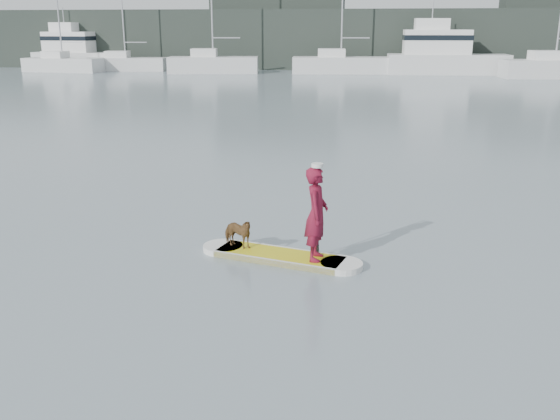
# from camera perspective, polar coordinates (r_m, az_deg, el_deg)

# --- Properties ---
(ground) EXTENTS (140.00, 140.00, 0.00)m
(ground) POSITION_cam_1_polar(r_m,az_deg,el_deg) (15.51, 7.22, 0.02)
(ground) COLOR slate
(ground) RESTS_ON ground
(paddleboard) EXTENTS (3.22, 1.43, 0.12)m
(paddleboard) POSITION_cam_1_polar(r_m,az_deg,el_deg) (12.15, -0.00, -4.26)
(paddleboard) COLOR gold
(paddleboard) RESTS_ON ground
(paddler) EXTENTS (0.45, 0.66, 1.78)m
(paddler) POSITION_cam_1_polar(r_m,az_deg,el_deg) (11.59, 3.35, -0.36)
(paddler) COLOR maroon
(paddler) RESTS_ON paddleboard
(white_cap) EXTENTS (0.22, 0.22, 0.07)m
(white_cap) POSITION_cam_1_polar(r_m,az_deg,el_deg) (11.36, 3.43, 4.10)
(white_cap) COLOR silver
(white_cap) RESTS_ON paddler
(dog) EXTENTS (0.79, 0.60, 0.61)m
(dog) POSITION_cam_1_polar(r_m,az_deg,el_deg) (12.39, -3.92, -2.08)
(dog) COLOR brown
(dog) RESTS_ON paddleboard
(paddle) EXTENTS (0.11, 0.30, 2.00)m
(paddle) POSITION_cam_1_polar(r_m,az_deg,el_deg) (11.96, 3.37, -0.89)
(paddle) COLOR black
(paddle) RESTS_ON ground
(sailboat_a) EXTENTS (7.99, 3.26, 11.29)m
(sailboat_a) POSITION_cam_1_polar(r_m,az_deg,el_deg) (66.60, -19.27, 12.51)
(sailboat_a) COLOR silver
(sailboat_a) RESTS_ON ground
(sailboat_b) EXTENTS (8.22, 3.31, 11.89)m
(sailboat_b) POSITION_cam_1_polar(r_m,az_deg,el_deg) (66.35, -13.97, 12.96)
(sailboat_b) COLOR silver
(sailboat_b) RESTS_ON ground
(sailboat_c) EXTENTS (8.84, 4.08, 12.23)m
(sailboat_c) POSITION_cam_1_polar(r_m,az_deg,el_deg) (61.80, -6.19, 13.18)
(sailboat_c) COLOR silver
(sailboat_c) RESTS_ON ground
(sailboat_d) EXTENTS (9.40, 3.63, 13.53)m
(sailboat_d) POSITION_cam_1_polar(r_m,az_deg,el_deg) (61.26, 5.51, 13.23)
(sailboat_d) COLOR silver
(sailboat_d) RESTS_ON ground
(sailboat_e) EXTENTS (9.15, 3.95, 12.85)m
(sailboat_e) POSITION_cam_1_polar(r_m,az_deg,el_deg) (60.40, 23.73, 11.87)
(sailboat_e) COLOR silver
(sailboat_e) RESTS_ON ground
(motor_yacht_a) EXTENTS (11.19, 3.76, 6.65)m
(motor_yacht_a) POSITION_cam_1_polar(r_m,az_deg,el_deg) (62.06, 14.65, 13.67)
(motor_yacht_a) COLOR silver
(motor_yacht_a) RESTS_ON ground
(motor_yacht_b) EXTENTS (9.72, 4.14, 6.23)m
(motor_yacht_b) POSITION_cam_1_polar(r_m,az_deg,el_deg) (71.50, -18.24, 13.59)
(motor_yacht_b) COLOR silver
(motor_yacht_b) RESTS_ON ground
(shore_mass) EXTENTS (90.00, 6.00, 6.00)m
(shore_mass) POSITION_cam_1_polar(r_m,az_deg,el_deg) (67.90, 8.36, 15.16)
(shore_mass) COLOR #202823
(shore_mass) RESTS_ON ground
(shore_building_west) EXTENTS (14.00, 4.00, 9.00)m
(shore_building_west) POSITION_cam_1_polar(r_m,az_deg,el_deg) (69.63, -0.20, 16.59)
(shore_building_west) COLOR #202823
(shore_building_west) RESTS_ON ground
(shore_building_east) EXTENTS (10.00, 4.00, 8.00)m
(shore_building_east) POSITION_cam_1_polar(r_m,az_deg,el_deg) (71.15, 23.56, 14.88)
(shore_building_east) COLOR #202823
(shore_building_east) RESTS_ON ground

